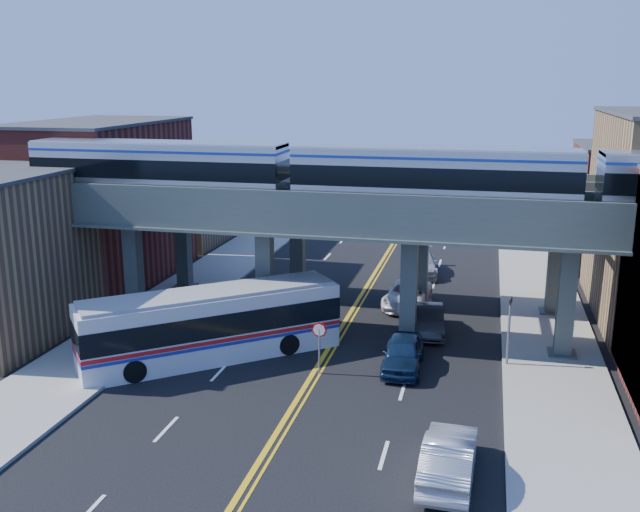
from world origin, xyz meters
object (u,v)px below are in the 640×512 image
object	(u,v)px
transit_bus	(211,325)
car_parked_curb	(449,457)
transit_train	(433,176)
traffic_signal	(509,323)
car_lane_c	(407,295)
car_lane_b	(428,320)
car_lane_a	(403,353)
stop_sign	(319,340)
car_lane_d	(420,263)

from	to	relation	value
transit_bus	car_parked_curb	bearing A→B (deg)	-74.63
transit_train	traffic_signal	size ratio (longest dim) A/B	10.89
car_lane_c	car_lane_b	bearing A→B (deg)	-64.83
car_lane_a	car_lane_c	distance (m)	10.09
stop_sign	car_parked_curb	distance (m)	10.53
car_lane_b	stop_sign	bearing A→B (deg)	-130.76
stop_sign	car_lane_c	size ratio (longest dim) A/B	0.49
stop_sign	car_lane_a	distance (m)	4.29
stop_sign	car_lane_d	distance (m)	19.84
car_parked_curb	traffic_signal	bearing A→B (deg)	-99.46
traffic_signal	car_lane_c	distance (m)	10.58
traffic_signal	car_lane_a	distance (m)	5.44
stop_sign	car_lane_a	xyz separation A→B (m)	(3.88, 1.56, -0.96)
car_lane_b	transit_train	bearing A→B (deg)	-93.47
transit_train	transit_bus	world-z (taller)	transit_train
transit_bus	car_lane_d	world-z (taller)	transit_bus
traffic_signal	car_lane_a	xyz separation A→B (m)	(-5.02, -1.44, -1.50)
car_lane_d	transit_train	bearing A→B (deg)	-90.73
car_lane_c	car_lane_d	bearing A→B (deg)	94.36
stop_sign	car_lane_c	bearing A→B (deg)	75.82
transit_train	traffic_signal	xyz separation A→B (m)	(4.12, -2.00, -6.86)
car_lane_c	stop_sign	bearing A→B (deg)	-99.42
stop_sign	car_parked_curb	world-z (taller)	stop_sign
car_lane_d	stop_sign	bearing A→B (deg)	-106.39
stop_sign	car_lane_a	bearing A→B (deg)	21.88
car_parked_curb	car_lane_d	bearing A→B (deg)	-80.54
stop_sign	car_lane_c	world-z (taller)	stop_sign
traffic_signal	transit_bus	bearing A→B (deg)	-171.25
transit_train	car_lane_d	distance (m)	16.90
traffic_signal	car_lane_b	bearing A→B (deg)	136.96
transit_train	transit_bus	size ratio (longest dim) A/B	3.68
car_lane_d	car_parked_curb	bearing A→B (deg)	-90.12
car_lane_a	car_lane_b	bearing A→B (deg)	80.28
transit_bus	stop_sign	bearing A→B (deg)	-46.60
transit_train	car_lane_a	distance (m)	9.09
transit_bus	car_lane_b	size ratio (longest dim) A/B	2.57
transit_train	car_lane_b	bearing A→B (deg)	93.53
car_lane_a	car_parked_curb	size ratio (longest dim) A/B	0.92
traffic_signal	car_lane_b	size ratio (longest dim) A/B	0.87
traffic_signal	stop_sign	bearing A→B (deg)	-161.37
transit_train	stop_sign	distance (m)	10.13
car_lane_b	car_parked_curb	distance (m)	15.19
car_parked_curb	car_lane_c	bearing A→B (deg)	-77.36
traffic_signal	car_lane_d	size ratio (longest dim) A/B	0.73
car_parked_curb	transit_train	bearing A→B (deg)	-79.86
stop_sign	car_parked_curb	bearing A→B (deg)	-50.44
stop_sign	traffic_signal	size ratio (longest dim) A/B	0.64
car_lane_c	traffic_signal	bearing A→B (deg)	-50.47
car_lane_a	car_lane_d	size ratio (longest dim) A/B	0.83
stop_sign	car_lane_d	world-z (taller)	stop_sign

